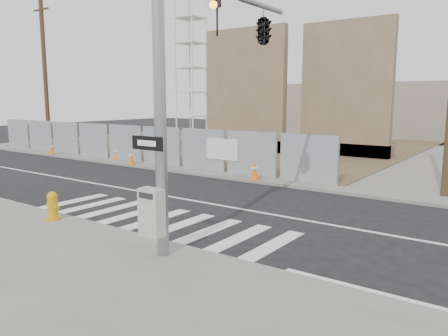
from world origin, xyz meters
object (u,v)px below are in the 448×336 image
Objects in this scene: traffic_cone_a at (52,148)px; traffic_cone_c at (131,157)px; traffic_cone_d at (254,171)px; traffic_cone_b at (116,153)px; crane_tower at (191,32)px; fire_hydrant at (53,206)px; signal_pole at (234,51)px.

traffic_cone_c is at bearing 0.00° from traffic_cone_a.
traffic_cone_a is 7.31m from traffic_cone_c.
traffic_cone_b is at bearing 175.33° from traffic_cone_d.
crane_tower is 15.36m from traffic_cone_b.
traffic_cone_d is at bearing 0.00° from traffic_cone_a.
traffic_cone_d reaches higher than traffic_cone_c.
traffic_cone_d is (9.86, -0.81, 0.02)m from traffic_cone_b.
traffic_cone_a is at bearing 151.46° from fire_hydrant.
crane_tower is 24.47× the size of traffic_cone_a.
traffic_cone_c is (7.31, 0.00, -0.01)m from traffic_cone_a.
traffic_cone_b is (5.17, 0.81, -0.01)m from traffic_cone_a.
signal_pole is at bearing -29.76° from traffic_cone_c.
traffic_cone_d is at bearing 0.00° from traffic_cone_c.
crane_tower reaches higher than traffic_cone_a.
traffic_cone_a is 1.02× the size of traffic_cone_b.
fire_hydrant reaches higher than traffic_cone_d.
traffic_cone_a is at bearing -171.14° from traffic_cone_b.
signal_pole is 0.39× the size of crane_tower.
traffic_cone_c is at bearing 180.00° from traffic_cone_d.
signal_pole is 15.50m from traffic_cone_b.
traffic_cone_b is 0.99× the size of traffic_cone_c.
fire_hydrant is 1.07× the size of traffic_cone_d.
signal_pole reaches higher than traffic_cone_b.
traffic_cone_d is (1.35, 8.77, -0.03)m from fire_hydrant.
signal_pole reaches higher than traffic_cone_c.
crane_tower is 24.84× the size of traffic_cone_c.
signal_pole is at bearing -18.93° from traffic_cone_a.
traffic_cone_b is at bearing -69.84° from crane_tower.
traffic_cone_a is 15.03m from traffic_cone_d.
traffic_cone_d reaches higher than traffic_cone_a.
fire_hydrant is 8.87m from traffic_cone_d.
fire_hydrant is 16.25m from traffic_cone_a.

